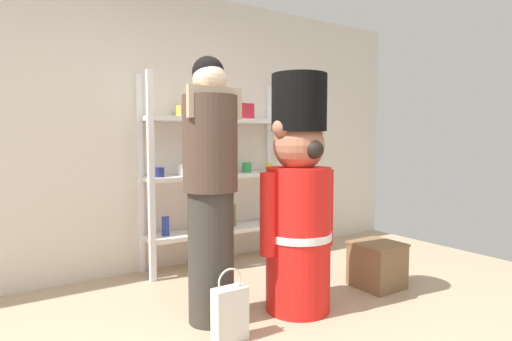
% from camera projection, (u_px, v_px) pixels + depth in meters
% --- Properties ---
extents(back_wall, '(6.40, 0.12, 2.60)m').
position_uv_depth(back_wall, '(134.00, 130.00, 3.70)').
color(back_wall, silver).
rests_on(back_wall, ground_plane).
extents(merchandise_shelf, '(1.47, 0.35, 1.79)m').
position_uv_depth(merchandise_shelf, '(217.00, 173.00, 3.95)').
color(merchandise_shelf, white).
rests_on(merchandise_shelf, ground_plane).
extents(teddy_bear_guard, '(0.63, 0.47, 1.66)m').
position_uv_depth(teddy_bear_guard, '(298.00, 201.00, 2.86)').
color(teddy_bear_guard, red).
rests_on(teddy_bear_guard, ground_plane).
extents(person_shopper, '(0.37, 0.36, 1.74)m').
position_uv_depth(person_shopper, '(211.00, 186.00, 2.66)').
color(person_shopper, '#38332D').
rests_on(person_shopper, ground_plane).
extents(shopping_bag, '(0.21, 0.10, 0.44)m').
position_uv_depth(shopping_bag, '(230.00, 313.00, 2.45)').
color(shopping_bag, silver).
rests_on(shopping_bag, ground_plane).
extents(display_crate, '(0.36, 0.37, 0.37)m').
position_uv_depth(display_crate, '(377.00, 265.00, 3.35)').
color(display_crate, brown).
rests_on(display_crate, ground_plane).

